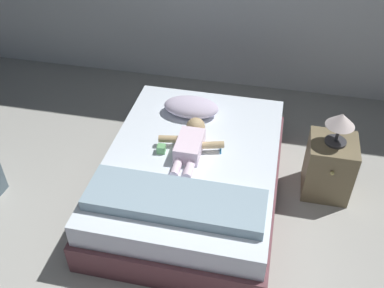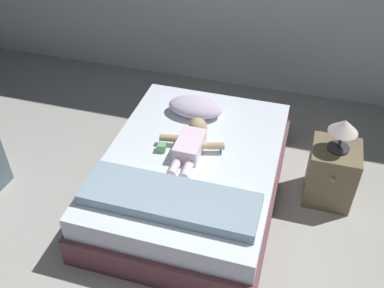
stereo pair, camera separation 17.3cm
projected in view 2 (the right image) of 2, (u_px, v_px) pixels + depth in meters
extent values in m
cube|color=brown|center=(192.00, 183.00, 3.52)|extent=(1.33, 1.81, 0.25)
cube|color=white|center=(192.00, 163.00, 3.38)|extent=(1.28, 1.73, 0.19)
ellipsoid|color=silver|center=(196.00, 107.00, 3.68)|extent=(0.46, 0.28, 0.14)
cube|color=white|center=(190.00, 146.00, 3.30)|extent=(0.19, 0.31, 0.12)
sphere|color=tan|center=(198.00, 127.00, 3.46)|extent=(0.15, 0.15, 0.15)
cylinder|color=tan|center=(171.00, 138.00, 3.37)|extent=(0.17, 0.08, 0.06)
cylinder|color=tan|center=(213.00, 146.00, 3.30)|extent=(0.18, 0.10, 0.06)
cylinder|color=white|center=(175.00, 167.00, 3.16)|extent=(0.06, 0.16, 0.06)
cylinder|color=white|center=(187.00, 170.00, 3.14)|extent=(0.06, 0.16, 0.06)
cube|color=#2A8CDE|center=(221.00, 150.00, 3.35)|extent=(0.03, 0.12, 0.01)
cube|color=white|center=(222.00, 143.00, 3.39)|extent=(0.02, 0.03, 0.01)
cube|color=#736547|center=(331.00, 173.00, 3.42)|extent=(0.36, 0.36, 0.50)
sphere|color=tan|center=(333.00, 180.00, 3.21)|extent=(0.03, 0.03, 0.03)
cylinder|color=#333338|center=(338.00, 148.00, 3.26)|extent=(0.16, 0.16, 0.02)
cylinder|color=#333338|center=(341.00, 139.00, 3.21)|extent=(0.02, 0.02, 0.14)
cone|color=silver|center=(344.00, 126.00, 3.13)|extent=(0.22, 0.22, 0.10)
cube|color=#8DA8B8|center=(170.00, 199.00, 2.90)|extent=(1.20, 0.37, 0.08)
cube|color=#6CB670|center=(162.00, 147.00, 3.33)|extent=(0.07, 0.07, 0.06)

